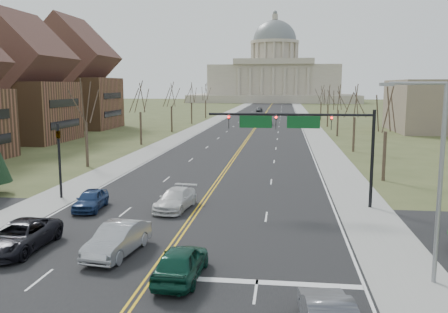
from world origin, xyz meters
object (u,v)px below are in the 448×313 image
(signal_left, at_px, (59,152))
(car_far_nb, at_px, (266,121))
(car_sb_outer_second, at_px, (91,200))
(car_far_sb, at_px, (259,110))
(signal_mast, at_px, (303,129))
(car_sb_inner_second, at_px, (176,199))
(car_nb_inner_lead, at_px, (181,262))
(car_sb_inner_lead, at_px, (118,239))
(street_light, at_px, (435,170))
(car_sb_outer_lead, at_px, (19,236))

(signal_left, height_order, car_far_nb, signal_left)
(car_sb_outer_second, height_order, car_far_sb, car_far_sb)
(signal_mast, bearing_deg, signal_left, 180.00)
(car_sb_inner_second, relative_size, car_far_sb, 1.11)
(car_nb_inner_lead, bearing_deg, car_sb_inner_lead, -32.47)
(car_sb_outer_second, bearing_deg, car_sb_inner_second, 3.12)
(signal_left, distance_m, car_far_sb, 127.91)
(signal_left, relative_size, car_nb_inner_lead, 1.27)
(car_sb_outer_second, bearing_deg, signal_left, 135.52)
(car_sb_outer_second, bearing_deg, street_light, -31.63)
(street_light, bearing_deg, car_sb_outer_lead, 175.53)
(street_light, distance_m, car_nb_inner_lead, 12.13)
(car_far_nb, bearing_deg, car_sb_outer_lead, 77.90)
(street_light, relative_size, car_far_sb, 2.00)
(car_sb_inner_lead, relative_size, car_far_nb, 0.90)
(signal_mast, distance_m, street_light, 14.51)
(car_far_sb, bearing_deg, car_nb_inner_lead, -81.58)
(signal_mast, height_order, street_light, street_light)
(signal_left, xyz_separation_m, car_sb_outer_second, (3.82, -3.17, -2.97))
(signal_left, height_order, car_sb_outer_second, signal_left)
(signal_left, xyz_separation_m, car_far_sb, (9.09, 127.56, -2.93))
(car_far_nb, xyz_separation_m, car_far_sb, (-4.34, 53.59, 0.00))
(signal_mast, xyz_separation_m, car_sb_outer_second, (-15.12, -3.17, -5.02))
(car_nb_inner_lead, distance_m, car_far_sb, 142.19)
(street_light, bearing_deg, signal_mast, 111.41)
(car_sb_inner_second, relative_size, car_far_nb, 0.91)
(car_sb_inner_lead, xyz_separation_m, car_sb_inner_second, (0.94, 9.49, -0.09))
(street_light, bearing_deg, car_far_sb, 96.13)
(street_light, relative_size, car_sb_inner_lead, 1.81)
(signal_left, relative_size, car_far_sb, 1.32)
(street_light, distance_m, car_far_nb, 88.24)
(signal_left, relative_size, street_light, 0.66)
(car_sb_inner_second, bearing_deg, signal_mast, 21.37)
(signal_mast, xyz_separation_m, car_far_sb, (-9.85, 127.56, -4.98))
(signal_mast, distance_m, car_nb_inner_lead, 16.50)
(signal_left, height_order, car_sb_inner_second, signal_left)
(car_sb_inner_lead, bearing_deg, car_sb_outer_lead, -171.69)
(signal_left, height_order, street_light, street_light)
(car_nb_inner_lead, bearing_deg, car_far_nb, -88.37)
(signal_mast, xyz_separation_m, street_light, (5.29, -13.50, -0.54))
(car_nb_inner_lead, relative_size, car_sb_outer_second, 1.10)
(car_nb_inner_lead, height_order, car_sb_outer_second, car_nb_inner_lead)
(signal_left, distance_m, street_light, 27.78)
(signal_left, height_order, car_far_sb, signal_left)
(signal_mast, xyz_separation_m, car_far_nb, (-5.51, 73.97, -4.98))
(car_nb_inner_lead, bearing_deg, car_sb_outer_lead, -13.87)
(car_far_nb, bearing_deg, street_light, 91.59)
(signal_mast, height_order, car_sb_outer_lead, signal_mast)
(car_sb_inner_lead, bearing_deg, street_light, 1.42)
(street_light, bearing_deg, car_sb_outer_second, 153.17)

